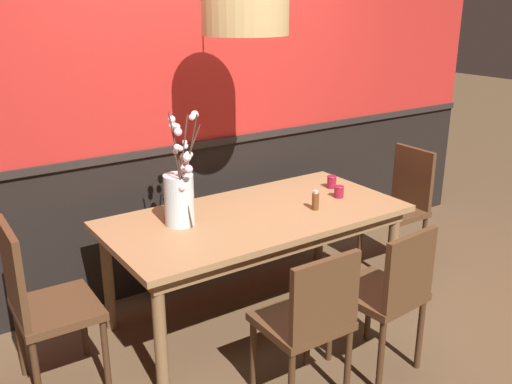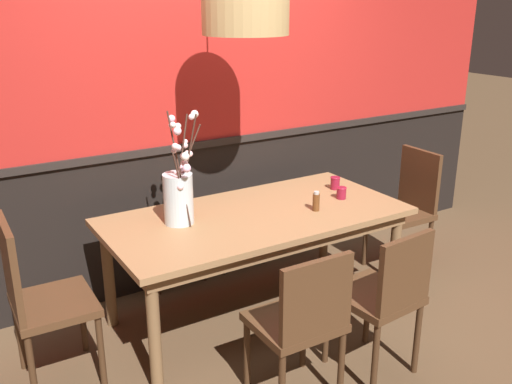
# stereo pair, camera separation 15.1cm
# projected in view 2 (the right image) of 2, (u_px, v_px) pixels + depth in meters

# --- Properties ---
(ground_plane) EXTENTS (24.00, 24.00, 0.00)m
(ground_plane) POSITION_uv_depth(u_px,v_px,m) (256.00, 313.00, 3.89)
(ground_plane) COLOR brown
(back_wall) EXTENTS (5.59, 0.14, 2.79)m
(back_wall) POSITION_uv_depth(u_px,v_px,m) (200.00, 94.00, 4.06)
(back_wall) COLOR black
(back_wall) RESTS_ON ground
(dining_table) EXTENTS (1.93, 0.95, 0.73)m
(dining_table) POSITION_uv_depth(u_px,v_px,m) (256.00, 225.00, 3.68)
(dining_table) COLOR #997047
(dining_table) RESTS_ON ground
(chair_far_side_left) EXTENTS (0.46, 0.43, 0.92)m
(chair_far_side_left) POSITION_uv_depth(u_px,v_px,m) (164.00, 212.00, 4.28)
(chair_far_side_left) COLOR #4C301C
(chair_far_side_left) RESTS_ON ground
(chair_head_west_end) EXTENTS (0.43, 0.47, 0.98)m
(chair_head_west_end) POSITION_uv_depth(u_px,v_px,m) (37.00, 295.00, 3.03)
(chair_head_west_end) COLOR #4C301C
(chair_head_west_end) RESTS_ON ground
(chair_far_side_right) EXTENTS (0.42, 0.44, 0.96)m
(chair_far_side_right) POSITION_uv_depth(u_px,v_px,m) (226.00, 196.00, 4.59)
(chair_far_side_right) COLOR #4C301C
(chair_far_side_right) RESTS_ON ground
(chair_head_east_end) EXTENTS (0.41, 0.41, 0.94)m
(chair_head_east_end) POSITION_uv_depth(u_px,v_px,m) (407.00, 204.00, 4.42)
(chair_head_east_end) COLOR #4C301C
(chair_head_east_end) RESTS_ON ground
(chair_near_side_left) EXTENTS (0.44, 0.41, 0.87)m
(chair_near_side_left) POSITION_uv_depth(u_px,v_px,m) (302.00, 319.00, 2.90)
(chair_near_side_left) COLOR #4C301C
(chair_near_side_left) RESTS_ON ground
(chair_near_side_right) EXTENTS (0.44, 0.47, 0.89)m
(chair_near_side_right) POSITION_uv_depth(u_px,v_px,m) (384.00, 294.00, 3.12)
(chair_near_side_right) COLOR #4C301C
(chair_near_side_right) RESTS_ON ground
(vase_with_blossoms) EXTENTS (0.29, 0.39, 0.70)m
(vase_with_blossoms) POSITION_uv_depth(u_px,v_px,m) (179.00, 194.00, 3.45)
(vase_with_blossoms) COLOR silver
(vase_with_blossoms) RESTS_ON dining_table
(candle_holder_nearer_center) EXTENTS (0.07, 0.07, 0.08)m
(candle_holder_nearer_center) POSITION_uv_depth(u_px,v_px,m) (341.00, 193.00, 3.91)
(candle_holder_nearer_center) COLOR maroon
(candle_holder_nearer_center) RESTS_ON dining_table
(candle_holder_nearer_edge) EXTENTS (0.07, 0.07, 0.09)m
(candle_holder_nearer_edge) POSITION_uv_depth(u_px,v_px,m) (335.00, 183.00, 4.11)
(candle_holder_nearer_edge) COLOR maroon
(candle_holder_nearer_edge) RESTS_ON dining_table
(condiment_bottle) EXTENTS (0.05, 0.05, 0.13)m
(condiment_bottle) POSITION_uv_depth(u_px,v_px,m) (316.00, 202.00, 3.69)
(condiment_bottle) COLOR brown
(condiment_bottle) RESTS_ON dining_table
(pendant_lamp) EXTENTS (0.51, 0.51, 0.96)m
(pendant_lamp) POSITION_uv_depth(u_px,v_px,m) (245.00, 8.00, 3.29)
(pendant_lamp) COLOR tan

